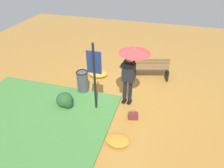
# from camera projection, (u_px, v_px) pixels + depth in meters

# --- Properties ---
(ground_plane) EXTENTS (18.00, 18.00, 0.00)m
(ground_plane) POSITION_uv_depth(u_px,v_px,m) (123.00, 98.00, 7.21)
(ground_plane) COLOR #B27A33
(grass_verge) EXTENTS (4.80, 4.00, 0.05)m
(grass_verge) POSITION_uv_depth(u_px,v_px,m) (29.00, 122.00, 6.16)
(grass_verge) COLOR #47843D
(grass_verge) RESTS_ON ground_plane
(person_with_umbrella) EXTENTS (0.96, 0.96, 2.04)m
(person_with_umbrella) POSITION_uv_depth(u_px,v_px,m) (132.00, 62.00, 6.15)
(person_with_umbrella) COLOR black
(person_with_umbrella) RESTS_ON ground_plane
(info_sign_post) EXTENTS (0.44, 0.07, 2.30)m
(info_sign_post) POSITION_uv_depth(u_px,v_px,m) (94.00, 70.00, 5.93)
(info_sign_post) COLOR black
(info_sign_post) RESTS_ON ground_plane
(handbag) EXTENTS (0.33, 0.21, 0.37)m
(handbag) POSITION_uv_depth(u_px,v_px,m) (133.00, 116.00, 6.24)
(handbag) COLOR brown
(handbag) RESTS_ON ground_plane
(park_bench) EXTENTS (1.43, 0.73, 0.75)m
(park_bench) POSITION_uv_depth(u_px,v_px,m) (151.00, 68.00, 8.15)
(park_bench) COLOR black
(park_bench) RESTS_ON ground_plane
(trash_bin) EXTENTS (0.42, 0.42, 0.83)m
(trash_bin) POSITION_uv_depth(u_px,v_px,m) (83.00, 82.00, 7.30)
(trash_bin) COLOR #4C4C51
(trash_bin) RESTS_ON ground_plane
(shrub_cluster) EXTENTS (0.59, 0.54, 0.49)m
(shrub_cluster) POSITION_uv_depth(u_px,v_px,m) (65.00, 101.00, 6.71)
(shrub_cluster) COLOR #285628
(shrub_cluster) RESTS_ON ground_plane
(leaf_pile_near_person) EXTENTS (0.66, 0.52, 0.14)m
(leaf_pile_near_person) POSITION_uv_depth(u_px,v_px,m) (118.00, 140.00, 5.52)
(leaf_pile_near_person) COLOR #C68428
(leaf_pile_near_person) RESTS_ON ground_plane
(leaf_pile_by_bench) EXTENTS (0.78, 0.63, 0.17)m
(leaf_pile_by_bench) POSITION_uv_depth(u_px,v_px,m) (98.00, 73.00, 8.43)
(leaf_pile_by_bench) COLOR gold
(leaf_pile_by_bench) RESTS_ON ground_plane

